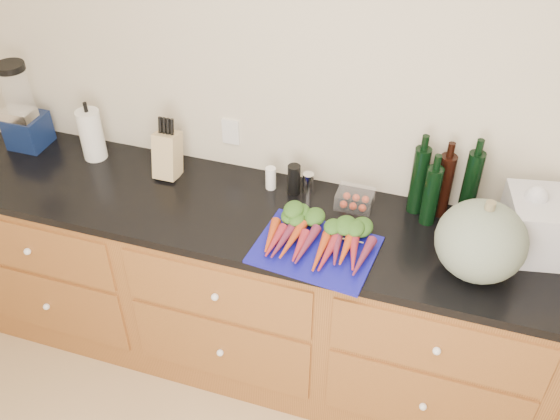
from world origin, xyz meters
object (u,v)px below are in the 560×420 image
(blender_appliance, at_px, (22,111))
(squash, at_px, (481,241))
(carrots, at_px, (318,238))
(knife_block, at_px, (168,155))
(cutting_board, at_px, (315,250))
(paper_towel, at_px, (92,135))
(tomato_box, at_px, (355,199))

(blender_appliance, bearing_deg, squash, -6.47)
(carrots, bearing_deg, knife_block, 161.35)
(cutting_board, relative_size, carrots, 1.12)
(squash, xyz_separation_m, blender_appliance, (-2.12, 0.24, 0.04))
(paper_towel, relative_size, tomato_box, 1.59)
(cutting_board, bearing_deg, paper_towel, 164.66)
(blender_appliance, xyz_separation_m, paper_towel, (0.36, 0.00, -0.06))
(cutting_board, bearing_deg, carrots, 90.00)
(tomato_box, bearing_deg, paper_towel, -179.54)
(carrots, xyz_separation_m, paper_towel, (-1.17, 0.28, 0.09))
(blender_appliance, xyz_separation_m, tomato_box, (1.61, 0.01, -0.15))
(carrots, relative_size, tomato_box, 2.68)
(blender_appliance, relative_size, paper_towel, 1.74)
(carrots, height_order, knife_block, knife_block)
(cutting_board, height_order, knife_block, knife_block)
(carrots, xyz_separation_m, blender_appliance, (-1.52, 0.28, 0.15))
(paper_towel, xyz_separation_m, knife_block, (0.40, -0.02, -0.02))
(squash, bearing_deg, cutting_board, -172.67)
(knife_block, distance_m, tomato_box, 0.86)
(paper_towel, height_order, tomato_box, paper_towel)
(knife_block, xyz_separation_m, tomato_box, (0.85, 0.03, -0.07))
(blender_appliance, height_order, knife_block, blender_appliance)
(blender_appliance, bearing_deg, paper_towel, 0.37)
(knife_block, bearing_deg, blender_appliance, 178.65)
(carrots, bearing_deg, paper_towel, 166.49)
(cutting_board, xyz_separation_m, tomato_box, (0.08, 0.33, 0.03))
(squash, distance_m, knife_block, 1.39)
(carrots, height_order, paper_towel, paper_towel)
(knife_block, height_order, tomato_box, knife_block)
(blender_appliance, bearing_deg, cutting_board, -11.79)
(cutting_board, relative_size, tomato_box, 3.00)
(carrots, xyz_separation_m, tomato_box, (0.08, 0.29, -0.00))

